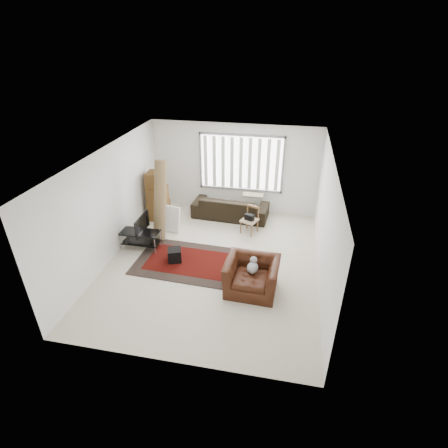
% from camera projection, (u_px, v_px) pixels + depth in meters
% --- Properties ---
extents(room, '(6.00, 6.02, 2.71)m').
position_uv_depth(room, '(218.00, 188.00, 8.13)').
color(room, beige).
rests_on(room, ground).
extents(persian_rug, '(2.58, 1.78, 0.02)m').
position_uv_depth(persian_rug, '(188.00, 261.00, 8.57)').
color(persian_rug, black).
rests_on(persian_rug, ground).
extents(tv_stand, '(0.99, 0.45, 0.50)m').
position_uv_depth(tv_stand, '(141.00, 236.00, 8.94)').
color(tv_stand, black).
rests_on(tv_stand, ground).
extents(tv, '(0.10, 0.80, 0.46)m').
position_uv_depth(tv, '(139.00, 224.00, 8.76)').
color(tv, black).
rests_on(tv, tv_stand).
extents(subwoofer, '(0.41, 0.41, 0.32)m').
position_uv_depth(subwoofer, '(175.00, 255.00, 8.52)').
color(subwoofer, black).
rests_on(subwoofer, persian_rug).
extents(moving_boxes, '(0.62, 0.57, 1.45)m').
position_uv_depth(moving_boxes, '(158.00, 198.00, 10.26)').
color(moving_boxes, brown).
rests_on(moving_boxes, ground).
extents(white_flatpack, '(0.61, 0.35, 0.73)m').
position_uv_depth(white_flatpack, '(170.00, 219.00, 9.77)').
color(white_flatpack, silver).
rests_on(white_flatpack, ground).
extents(rolled_rug, '(0.34, 0.90, 2.11)m').
position_uv_depth(rolled_rug, '(160.00, 201.00, 9.18)').
color(rolled_rug, brown).
rests_on(rolled_rug, ground).
extents(sofa, '(2.30, 1.10, 0.86)m').
position_uv_depth(sofa, '(230.00, 204.00, 10.45)').
color(sofa, black).
rests_on(sofa, ground).
extents(side_chair, '(0.54, 0.54, 0.76)m').
position_uv_depth(side_chair, '(250.00, 219.00, 9.64)').
color(side_chair, '#978163').
rests_on(side_chair, ground).
extents(armchair, '(1.17, 1.03, 0.84)m').
position_uv_depth(armchair, '(252.00, 274.00, 7.46)').
color(armchair, '#38170B').
rests_on(armchair, ground).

